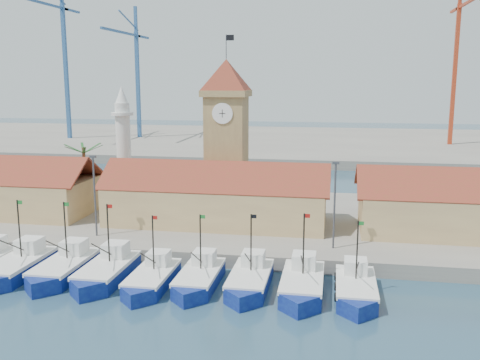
# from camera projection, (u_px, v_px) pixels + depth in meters

# --- Properties ---
(ground) EXTENTS (400.00, 400.00, 0.00)m
(ground) POSITION_uv_depth(u_px,v_px,m) (168.00, 298.00, 46.20)
(ground) COLOR #1B3549
(ground) RESTS_ON ground
(quay) EXTENTS (140.00, 32.00, 1.50)m
(quay) POSITION_uv_depth(u_px,v_px,m) (224.00, 220.00, 69.29)
(quay) COLOR gray
(quay) RESTS_ON ground
(terminal) EXTENTS (240.00, 80.00, 2.00)m
(terminal) POSITION_uv_depth(u_px,v_px,m) (285.00, 142.00, 152.49)
(terminal) COLOR gray
(terminal) RESTS_ON ground
(boat_1) EXTENTS (3.72, 10.20, 7.72)m
(boat_1) POSITION_uv_depth(u_px,v_px,m) (17.00, 268.00, 51.30)
(boat_1) COLOR navy
(boat_1) RESTS_ON ground
(boat_2) EXTENTS (3.67, 10.06, 7.61)m
(boat_2) POSITION_uv_depth(u_px,v_px,m) (63.00, 270.00, 50.92)
(boat_2) COLOR navy
(boat_2) RESTS_ON ground
(boat_3) EXTENTS (3.68, 10.07, 7.62)m
(boat_3) POSITION_uv_depth(u_px,v_px,m) (106.00, 273.00, 50.04)
(boat_3) COLOR navy
(boat_3) RESTS_ON ground
(boat_4) EXTENTS (3.34, 9.16, 6.93)m
(boat_4) POSITION_uv_depth(u_px,v_px,m) (151.00, 280.00, 48.44)
(boat_4) COLOR navy
(boat_4) RESTS_ON ground
(boat_5) EXTENTS (3.37, 9.23, 6.99)m
(boat_5) POSITION_uv_depth(u_px,v_px,m) (199.00, 280.00, 48.54)
(boat_5) COLOR navy
(boat_5) RESTS_ON ground
(boat_6) EXTENTS (3.46, 9.48, 7.17)m
(boat_6) POSITION_uv_depth(u_px,v_px,m) (249.00, 282.00, 47.99)
(boat_6) COLOR navy
(boat_6) RESTS_ON ground
(boat_7) EXTENTS (3.63, 9.93, 7.52)m
(boat_7) POSITION_uv_depth(u_px,v_px,m) (302.00, 286.00, 46.93)
(boat_7) COLOR navy
(boat_7) RESTS_ON ground
(boat_8) EXTENTS (3.42, 9.36, 7.08)m
(boat_8) POSITION_uv_depth(u_px,v_px,m) (356.00, 291.00, 46.01)
(boat_8) COLOR navy
(boat_8) RESTS_ON ground
(hall_center) EXTENTS (27.04, 10.13, 7.61)m
(hall_center) POSITION_uv_depth(u_px,v_px,m) (217.00, 202.00, 64.82)
(hall_center) COLOR tan
(hall_center) RESTS_ON quay
(clock_tower) EXTENTS (5.80, 5.80, 22.70)m
(clock_tower) POSITION_uv_depth(u_px,v_px,m) (227.00, 132.00, 69.15)
(clock_tower) COLOR tan
(clock_tower) RESTS_ON quay
(minaret) EXTENTS (3.00, 3.00, 16.30)m
(minaret) POSITION_uv_depth(u_px,v_px,m) (124.00, 145.00, 74.06)
(minaret) COLOR silver
(minaret) RESTS_ON quay
(palm_tree) EXTENTS (5.60, 5.03, 8.39)m
(palm_tree) POSITION_uv_depth(u_px,v_px,m) (85.00, 171.00, 73.62)
(palm_tree) COLOR brown
(palm_tree) RESTS_ON quay
(lamp_posts) EXTENTS (80.70, 0.25, 9.03)m
(lamp_posts) POSITION_uv_depth(u_px,v_px,m) (205.00, 196.00, 56.53)
(lamp_posts) COLOR #3F3F44
(lamp_posts) RESTS_ON quay
(crane_blue_far) EXTENTS (1.00, 36.67, 44.22)m
(crane_blue_far) POSITION_uv_depth(u_px,v_px,m) (61.00, 50.00, 148.62)
(crane_blue_far) COLOR #2F5B90
(crane_blue_far) RESTS_ON terminal
(crane_blue_near) EXTENTS (1.00, 33.53, 37.05)m
(crane_blue_near) POSITION_uv_depth(u_px,v_px,m) (135.00, 66.00, 152.21)
(crane_blue_near) COLOR #2F5B90
(crane_blue_near) RESTS_ON terminal
(crane_red_right) EXTENTS (1.00, 34.37, 42.47)m
(crane_red_right) POSITION_uv_depth(u_px,v_px,m) (458.00, 51.00, 134.06)
(crane_red_right) COLOR #AD361A
(crane_red_right) RESTS_ON terminal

